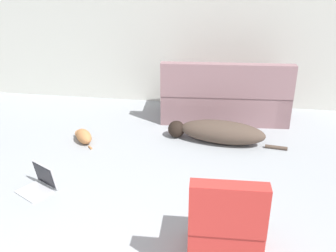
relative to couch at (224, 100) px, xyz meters
The scene contains 6 objects.
wall_back 1.54m from the couch, 146.46° to the left, with size 7.11×0.06×2.74m.
couch is the anchor object (origin of this frame).
dog 0.84m from the couch, 93.14° to the right, with size 1.55×0.51×0.29m.
cat 2.10m from the couch, 148.02° to the right, with size 0.37×0.41×0.18m.
laptop_open 2.88m from the couch, 128.99° to the right, with size 0.43×0.42×0.27m.
side_chair 2.95m from the couch, 88.73° to the right, with size 0.56×0.62×0.83m.
Camera 1 is at (0.92, -1.27, 2.15)m, focal length 40.00 mm.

